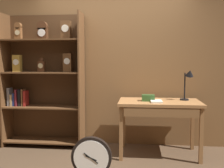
{
  "coord_description": "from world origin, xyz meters",
  "views": [
    {
      "loc": [
        0.44,
        -2.96,
        1.39
      ],
      "look_at": [
        0.05,
        0.68,
        1.07
      ],
      "focal_mm": 41.64,
      "sensor_mm": 36.0,
      "label": 1
    }
  ],
  "objects_px": {
    "open_repair_manual": "(156,101)",
    "workbench": "(159,108)",
    "bookshelf": "(43,79)",
    "desk_lamp": "(188,79)",
    "toolbox_small": "(148,98)",
    "round_clock_large": "(91,158)"
  },
  "relations": [
    {
      "from": "desk_lamp",
      "to": "open_repair_manual",
      "type": "distance_m",
      "value": 0.6
    },
    {
      "from": "desk_lamp",
      "to": "open_repair_manual",
      "type": "xyz_separation_m",
      "value": [
        -0.47,
        -0.21,
        -0.3
      ]
    },
    {
      "from": "bookshelf",
      "to": "workbench",
      "type": "bearing_deg",
      "value": -9.14
    },
    {
      "from": "toolbox_small",
      "to": "workbench",
      "type": "bearing_deg",
      "value": -2.94
    },
    {
      "from": "desk_lamp",
      "to": "round_clock_large",
      "type": "height_order",
      "value": "desk_lamp"
    },
    {
      "from": "open_repair_manual",
      "to": "round_clock_large",
      "type": "xyz_separation_m",
      "value": [
        -0.79,
        -0.81,
        -0.56
      ]
    },
    {
      "from": "toolbox_small",
      "to": "bookshelf",
      "type": "bearing_deg",
      "value": 170.27
    },
    {
      "from": "workbench",
      "to": "desk_lamp",
      "type": "height_order",
      "value": "desk_lamp"
    },
    {
      "from": "workbench",
      "to": "toolbox_small",
      "type": "xyz_separation_m",
      "value": [
        -0.16,
        0.01,
        0.14
      ]
    },
    {
      "from": "workbench",
      "to": "round_clock_large",
      "type": "distance_m",
      "value": 1.32
    },
    {
      "from": "bookshelf",
      "to": "open_repair_manual",
      "type": "height_order",
      "value": "bookshelf"
    },
    {
      "from": "workbench",
      "to": "round_clock_large",
      "type": "bearing_deg",
      "value": -132.78
    },
    {
      "from": "toolbox_small",
      "to": "round_clock_large",
      "type": "relative_size",
      "value": 0.36
    },
    {
      "from": "round_clock_large",
      "to": "open_repair_manual",
      "type": "bearing_deg",
      "value": 45.9
    },
    {
      "from": "desk_lamp",
      "to": "toolbox_small",
      "type": "relative_size",
      "value": 2.57
    },
    {
      "from": "toolbox_small",
      "to": "desk_lamp",
      "type": "bearing_deg",
      "value": 10.17
    },
    {
      "from": "open_repair_manual",
      "to": "workbench",
      "type": "bearing_deg",
      "value": 58.72
    },
    {
      "from": "bookshelf",
      "to": "workbench",
      "type": "height_order",
      "value": "bookshelf"
    },
    {
      "from": "workbench",
      "to": "round_clock_large",
      "type": "height_order",
      "value": "workbench"
    },
    {
      "from": "bookshelf",
      "to": "toolbox_small",
      "type": "distance_m",
      "value": 1.74
    },
    {
      "from": "workbench",
      "to": "bookshelf",
      "type": "bearing_deg",
      "value": 170.86
    },
    {
      "from": "open_repair_manual",
      "to": "round_clock_large",
      "type": "relative_size",
      "value": 0.43
    }
  ]
}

